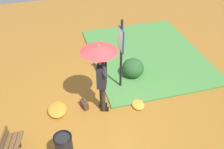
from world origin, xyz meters
The scene contains 9 objects.
ground_plane centered at (0.00, 0.00, 0.00)m, with size 18.00×18.00×0.00m, color #9E6623.
grass_verge centered at (2.40, -2.32, 0.03)m, with size 4.80×4.00×0.05m.
person_with_umbrella centered at (0.18, -0.07, 1.55)m, with size 0.96×0.96×2.04m.
info_sign_post centered at (0.89, -0.84, 1.44)m, with size 0.44×0.07×2.30m.
handbag centered at (0.27, 0.42, 0.13)m, with size 0.33×0.22×0.37m.
trash_bin centered at (-1.32, 1.15, 0.42)m, with size 0.42×0.42×0.83m.
shrub_cluster centered at (1.35, -1.42, 0.30)m, with size 0.78×0.71×0.64m.
leaf_pile_near_person centered at (-0.07, -1.09, 0.05)m, with size 0.45×0.36×0.10m.
leaf_pile_far_path centered at (0.32, 1.19, 0.07)m, with size 0.68×0.54×0.15m.
Camera 1 is at (-5.01, 1.05, 5.23)m, focal length 40.87 mm.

